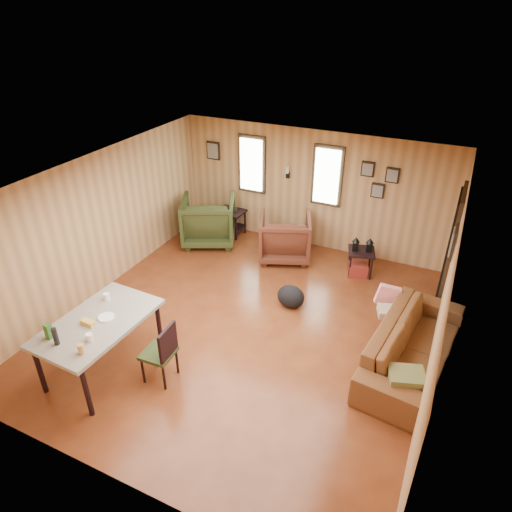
{
  "coord_description": "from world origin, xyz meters",
  "views": [
    {
      "loc": [
        2.61,
        -5.14,
        4.59
      ],
      "look_at": [
        0.0,
        0.4,
        1.05
      ],
      "focal_mm": 32.0,
      "sensor_mm": 36.0,
      "label": 1
    }
  ],
  "objects": [
    {
      "name": "side_table",
      "position": [
        1.26,
        2.28,
        0.52
      ],
      "size": [
        0.59,
        0.59,
        0.76
      ],
      "rotation": [
        0.0,
        0.0,
        0.28
      ],
      "color": "black",
      "rests_on": "ground"
    },
    {
      "name": "end_table",
      "position": [
        -1.66,
        2.69,
        0.38
      ],
      "size": [
        0.55,
        0.51,
        0.68
      ],
      "rotation": [
        0.0,
        0.0,
        -0.05
      ],
      "color": "black",
      "rests_on": "ground"
    },
    {
      "name": "dining_chair",
      "position": [
        -0.46,
        -1.53,
        0.5
      ],
      "size": [
        0.43,
        0.43,
        0.9
      ],
      "rotation": [
        0.0,
        0.0,
        0.05
      ],
      "color": "#303A1A",
      "rests_on": "ground"
    },
    {
      "name": "sofa_pillows",
      "position": [
        2.29,
        0.08,
        0.51
      ],
      "size": [
        1.01,
        1.88,
        0.39
      ],
      "rotation": [
        0.0,
        0.0,
        0.33
      ],
      "color": "brown",
      "rests_on": "sofa"
    },
    {
      "name": "recliner_brown",
      "position": [
        -0.25,
        2.24,
        0.5
      ],
      "size": [
        1.24,
        1.2,
        1.0
      ],
      "primitive_type": "imported",
      "rotation": [
        0.0,
        0.0,
        3.52
      ],
      "color": "#542819",
      "rests_on": "ground"
    },
    {
      "name": "sofa",
      "position": [
        2.52,
        0.17,
        0.46
      ],
      "size": [
        0.97,
        2.43,
        0.92
      ],
      "primitive_type": "imported",
      "rotation": [
        0.0,
        0.0,
        1.45
      ],
      "color": "brown",
      "rests_on": "ground"
    },
    {
      "name": "dining_table",
      "position": [
        -1.33,
        -1.72,
        0.76
      ],
      "size": [
        1.04,
        1.67,
        1.07
      ],
      "rotation": [
        0.0,
        0.0,
        -0.04
      ],
      "color": "gray",
      "rests_on": "ground"
    },
    {
      "name": "backpack",
      "position": [
        0.48,
        0.75,
        0.2
      ],
      "size": [
        0.55,
        0.47,
        0.4
      ],
      "rotation": [
        0.0,
        0.0,
        0.3
      ],
      "color": "black",
      "rests_on": "ground"
    },
    {
      "name": "recliner_green",
      "position": [
        -1.93,
        2.19,
        0.54
      ],
      "size": [
        1.38,
        1.34,
        1.09
      ],
      "primitive_type": "imported",
      "rotation": [
        0.0,
        0.0,
        -2.7
      ],
      "color": "#303A1A",
      "rests_on": "ground"
    },
    {
      "name": "room",
      "position": [
        0.17,
        0.27,
        1.21
      ],
      "size": [
        5.54,
        6.04,
        2.44
      ],
      "color": "brown",
      "rests_on": "ground"
    },
    {
      "name": "cooler",
      "position": [
        1.25,
        2.2,
        0.12
      ],
      "size": [
        0.41,
        0.35,
        0.25
      ],
      "rotation": [
        0.0,
        0.0,
        0.34
      ],
      "color": "maroon",
      "rests_on": "ground"
    }
  ]
}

